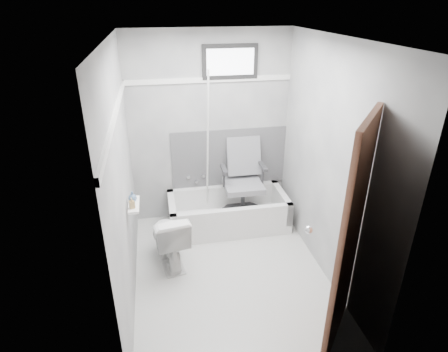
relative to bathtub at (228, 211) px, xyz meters
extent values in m
plane|color=silver|center=(-0.16, -0.93, -0.21)|extent=(2.60, 2.60, 0.00)
plane|color=silver|center=(-0.16, -0.93, 2.19)|extent=(2.60, 2.60, 0.00)
cube|color=slate|center=(-0.16, 0.37, 0.99)|extent=(2.00, 0.02, 2.40)
cube|color=slate|center=(-0.16, -2.23, 0.99)|extent=(2.00, 0.02, 2.40)
cube|color=slate|center=(-1.16, -0.93, 0.99)|extent=(0.02, 2.60, 2.40)
cube|color=slate|center=(0.84, -0.93, 0.99)|extent=(0.02, 2.60, 2.40)
imported|color=white|center=(-0.78, -0.62, 0.11)|extent=(0.47, 0.71, 0.65)
cube|color=#4C4C4F|center=(0.09, 0.36, 0.59)|extent=(1.50, 0.02, 0.78)
cube|color=white|center=(-0.16, 0.36, 1.61)|extent=(2.00, 0.02, 0.06)
cube|color=white|center=(-1.15, -0.93, 1.61)|extent=(0.02, 2.60, 0.06)
cylinder|color=silver|center=(-0.23, 0.13, 0.84)|extent=(0.02, 0.36, 1.92)
cube|color=white|center=(-1.09, -0.84, 0.69)|extent=(0.10, 0.32, 0.02)
imported|color=#A38651|center=(-1.10, -0.92, 0.76)|extent=(0.06, 0.06, 0.10)
imported|color=slate|center=(-1.10, -0.78, 0.75)|extent=(0.11, 0.11, 0.10)
camera|label=1|loc=(-0.83, -4.06, 2.48)|focal=30.00mm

